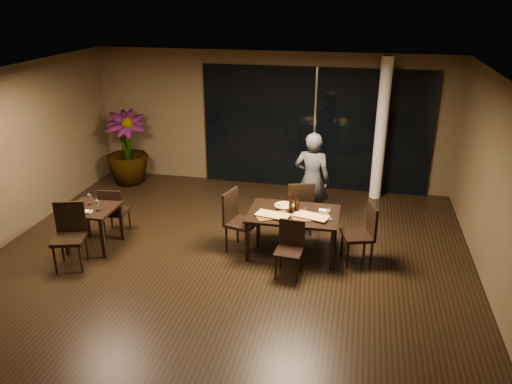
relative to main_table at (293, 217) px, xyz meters
The scene contains 32 objects.
ground 1.45m from the main_table, 141.34° to the right, with size 8.00×8.00×0.00m, color black.
wall_back 3.50m from the main_table, 107.10° to the left, with size 8.00×0.10×3.00m, color #4C3E28.
wall_front 5.02m from the main_table, 101.65° to the right, with size 8.00×0.10×3.00m, color #4C3E28.
wall_right 3.26m from the main_table, 14.70° to the right, with size 0.10×8.00×3.00m, color #4C3E28.
ceiling 2.67m from the main_table, 141.34° to the right, with size 8.00×8.00×0.04m, color silver.
window_panel 3.23m from the main_table, 90.00° to the left, with size 5.00×0.06×2.70m, color black.
column 3.28m from the main_table, 63.84° to the left, with size 0.24×0.24×3.00m, color white.
main_table is the anchor object (origin of this frame).
side_table 3.44m from the main_table, behind, with size 0.80×0.80×0.75m.
chair_main_far 0.75m from the main_table, 89.26° to the left, with size 0.61×0.61×1.04m.
chair_main_near 0.69m from the main_table, 85.80° to the right, with size 0.44×0.44×0.88m.
chair_main_left 0.97m from the main_table, behind, with size 0.60×0.60×1.05m.
chair_main_right 1.16m from the main_table, ahead, with size 0.59×0.59×1.02m.
chair_side_far 3.27m from the main_table, behind, with size 0.47×0.47×0.93m.
chair_side_near 3.64m from the main_table, 162.13° to the right, with size 0.61×0.61×1.05m.
diner 1.21m from the main_table, 81.64° to the left, with size 0.62×0.41×1.82m, color #2D3032.
potted_plant 4.93m from the main_table, 148.82° to the left, with size 0.91×0.91×1.67m, color #224C19.
pizza_board_left 0.39m from the main_table, 145.84° to the right, with size 0.55×0.27×0.01m, color #472E16.
pizza_board_right 0.34m from the main_table, 22.77° to the right, with size 0.63×0.31×0.01m, color #4F3019.
oblong_pizza_left 0.39m from the main_table, 145.84° to the right, with size 0.53×0.25×0.02m, color maroon, non-canonical shape.
oblong_pizza_right 0.35m from the main_table, 22.77° to the right, with size 0.54×0.25×0.02m, color maroon, non-canonical shape.
round_pizza 0.33m from the main_table, 127.88° to the left, with size 0.33×0.33×0.01m, color #B53114.
bottle_a 0.23m from the main_table, 160.19° to the left, with size 0.07×0.07×0.31m, color black, non-canonical shape.
bottle_b 0.22m from the main_table, 14.92° to the left, with size 0.06×0.06×0.26m, color black, non-canonical shape.
bottle_c 0.25m from the main_table, 76.37° to the left, with size 0.06×0.06×0.29m, color black, non-canonical shape.
tumbler_left 0.31m from the main_table, 161.89° to the left, with size 0.07×0.07×0.08m, color white.
tumbler_right 0.24m from the main_table, 23.50° to the left, with size 0.07×0.07×0.09m, color white.
napkin_near 0.53m from the main_table, 14.62° to the right, with size 0.18×0.10×0.01m, color white.
napkin_far 0.54m from the main_table, 20.79° to the left, with size 0.18×0.10×0.01m, color silver.
wine_glass_a 3.51m from the main_table, behind, with size 0.08×0.08×0.19m, color white, non-canonical shape.
wine_glass_b 3.29m from the main_table, 169.54° to the right, with size 0.08×0.08×0.19m, color white, non-canonical shape.
side_napkin 3.46m from the main_table, 168.55° to the right, with size 0.18×0.11×0.01m, color white.
Camera 1 is at (1.97, -6.71, 4.19)m, focal length 35.00 mm.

